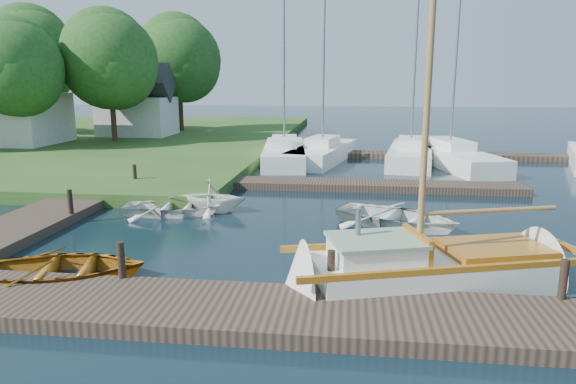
# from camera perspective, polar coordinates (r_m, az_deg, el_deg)

# --- Properties ---
(ground) EXTENTS (160.00, 160.00, 0.00)m
(ground) POSITION_cam_1_polar(r_m,az_deg,el_deg) (15.69, -0.00, -4.29)
(ground) COLOR black
(ground) RESTS_ON ground
(near_dock) EXTENTS (18.00, 2.20, 0.30)m
(near_dock) POSITION_cam_1_polar(r_m,az_deg,el_deg) (10.09, -4.26, -13.10)
(near_dock) COLOR #33231D
(near_dock) RESTS_ON ground
(left_dock) EXTENTS (2.20, 18.00, 0.30)m
(left_dock) POSITION_cam_1_polar(r_m,az_deg,el_deg) (20.05, -22.58, -1.14)
(left_dock) COLOR #33231D
(left_dock) RESTS_ON ground
(far_dock) EXTENTS (14.00, 1.60, 0.30)m
(far_dock) POSITION_cam_1_polar(r_m,az_deg,el_deg) (21.86, 7.29, 0.75)
(far_dock) COLOR #33231D
(far_dock) RESTS_ON ground
(pontoon) EXTENTS (30.00, 1.60, 0.30)m
(pontoon) POSITION_cam_1_polar(r_m,az_deg,el_deg) (32.29, 21.62, 3.69)
(pontoon) COLOR #33231D
(pontoon) RESTS_ON ground
(mooring_post_1) EXTENTS (0.16, 0.16, 0.80)m
(mooring_post_1) POSITION_cam_1_polar(r_m,az_deg,el_deg) (11.67, -18.04, -7.20)
(mooring_post_1) COLOR black
(mooring_post_1) RESTS_ON near_dock
(mooring_post_2) EXTENTS (0.16, 0.16, 0.80)m
(mooring_post_2) POSITION_cam_1_polar(r_m,az_deg,el_deg) (10.63, 4.81, -8.53)
(mooring_post_2) COLOR black
(mooring_post_2) RESTS_ON near_dock
(mooring_post_3) EXTENTS (0.16, 0.16, 0.80)m
(mooring_post_3) POSITION_cam_1_polar(r_m,az_deg,el_deg) (11.41, 28.28, -8.53)
(mooring_post_3) COLOR black
(mooring_post_3) RESTS_ON near_dock
(mooring_post_4) EXTENTS (0.16, 0.16, 0.80)m
(mooring_post_4) POSITION_cam_1_polar(r_m,az_deg,el_deg) (17.75, -23.04, -1.00)
(mooring_post_4) COLOR black
(mooring_post_4) RESTS_ON left_dock
(mooring_post_5) EXTENTS (0.16, 0.16, 0.80)m
(mooring_post_5) POSITION_cam_1_polar(r_m,az_deg,el_deg) (22.12, -16.66, 1.92)
(mooring_post_5) COLOR black
(mooring_post_5) RESTS_ON left_dock
(sailboat) EXTENTS (7.41, 3.97, 9.83)m
(sailboat) POSITION_cam_1_polar(r_m,az_deg,el_deg) (11.89, 15.84, -8.51)
(sailboat) COLOR white
(sailboat) RESTS_ON ground
(dinghy) EXTENTS (4.45, 3.66, 0.80)m
(dinghy) POSITION_cam_1_polar(r_m,az_deg,el_deg) (12.79, -24.32, -7.40)
(dinghy) COLOR #994E14
(dinghy) RESTS_ON ground
(tender_a) EXTENTS (3.51, 2.64, 0.69)m
(tender_a) POSITION_cam_1_polar(r_m,az_deg,el_deg) (17.92, -12.80, -1.37)
(tender_a) COLOR white
(tender_a) RESTS_ON ground
(tender_b) EXTENTS (2.57, 2.28, 1.24)m
(tender_b) POSITION_cam_1_polar(r_m,az_deg,el_deg) (18.01, -8.36, -0.23)
(tender_b) COLOR white
(tender_b) RESTS_ON ground
(tender_c) EXTENTS (4.71, 4.23, 0.80)m
(tender_c) POSITION_cam_1_polar(r_m,az_deg,el_deg) (16.38, 12.02, -2.40)
(tender_c) COLOR white
(tender_c) RESTS_ON ground
(marina_boat_0) EXTENTS (3.21, 8.99, 10.31)m
(marina_boat_0) POSITION_cam_1_polar(r_m,az_deg,el_deg) (29.03, -0.43, 4.50)
(marina_boat_0) COLOR white
(marina_boat_0) RESTS_ON ground
(marina_boat_1) EXTENTS (3.84, 8.12, 11.38)m
(marina_boat_1) POSITION_cam_1_polar(r_m,az_deg,el_deg) (29.14, 3.85, 4.53)
(marina_boat_1) COLOR white
(marina_boat_1) RESTS_ON ground
(marina_boat_2) EXTENTS (3.33, 8.53, 10.45)m
(marina_boat_2) POSITION_cam_1_polar(r_m,az_deg,el_deg) (29.40, 13.47, 4.27)
(marina_boat_2) COLOR white
(marina_boat_2) RESTS_ON ground
(marina_boat_3) EXTENTS (4.36, 9.89, 11.01)m
(marina_boat_3) POSITION_cam_1_polar(r_m,az_deg,el_deg) (29.27, 17.52, 4.00)
(marina_boat_3) COLOR white
(marina_boat_3) RESTS_ON ground
(house_a) EXTENTS (6.30, 5.00, 6.29)m
(house_a) POSITION_cam_1_polar(r_m,az_deg,el_deg) (37.89, -28.54, 8.49)
(house_a) COLOR silver
(house_a) RESTS_ON shore
(house_c) EXTENTS (5.25, 4.00, 5.28)m
(house_c) POSITION_cam_1_polar(r_m,az_deg,el_deg) (40.23, -16.41, 9.05)
(house_c) COLOR silver
(house_c) RESTS_ON shore
(tree_2) EXTENTS (5.83, 5.75, 7.82)m
(tree_2) POSITION_cam_1_polar(r_m,az_deg,el_deg) (35.13, -28.06, 12.12)
(tree_2) COLOR #332114
(tree_2) RESTS_ON shore
(tree_3) EXTENTS (6.41, 6.38, 8.74)m
(tree_3) POSITION_cam_1_polar(r_m,az_deg,el_deg) (36.61, -19.20, 13.68)
(tree_3) COLOR #332114
(tree_3) RESTS_ON shore
(tree_4) EXTENTS (7.01, 7.01, 9.66)m
(tree_4) POSITION_cam_1_polar(r_m,az_deg,el_deg) (44.04, -26.57, 13.46)
(tree_4) COLOR #332114
(tree_4) RESTS_ON shore
(tree_7) EXTENTS (6.83, 6.83, 9.38)m
(tree_7) POSITION_cam_1_polar(r_m,az_deg,el_deg) (43.29, -12.03, 14.27)
(tree_7) COLOR #332114
(tree_7) RESTS_ON shore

